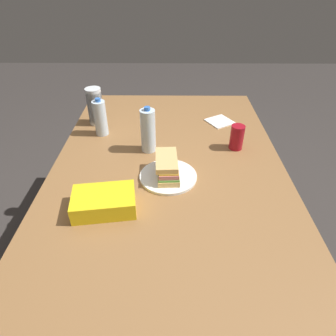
{
  "coord_description": "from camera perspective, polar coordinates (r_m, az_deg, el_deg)",
  "views": [
    {
      "loc": [
        -1.11,
        -0.01,
        1.51
      ],
      "look_at": [
        -0.11,
        0.0,
        0.78
      ],
      "focal_mm": 31.66,
      "sensor_mm": 36.0,
      "label": 1
    }
  ],
  "objects": [
    {
      "name": "ground_plane",
      "position": [
        1.87,
        0.06,
        -17.57
      ],
      "size": [
        8.0,
        8.0,
        0.0
      ],
      "primitive_type": "plane",
      "color": "#383330"
    },
    {
      "name": "dining_table",
      "position": [
        1.41,
        0.08,
        -1.73
      ],
      "size": [
        1.6,
        1.05,
        0.73
      ],
      "color": "olive",
      "rests_on": "ground_plane"
    },
    {
      "name": "paper_plate",
      "position": [
        1.27,
        0.0,
        -1.61
      ],
      "size": [
        0.25,
        0.25,
        0.01
      ],
      "primitive_type": "cylinder",
      "color": "white",
      "rests_on": "dining_table"
    },
    {
      "name": "sandwich",
      "position": [
        1.24,
        -0.09,
        0.2
      ],
      "size": [
        0.19,
        0.1,
        0.08
      ],
      "color": "#DBB26B",
      "rests_on": "paper_plate"
    },
    {
      "name": "soda_can_red",
      "position": [
        1.48,
        13.11,
        5.79
      ],
      "size": [
        0.07,
        0.07,
        0.12
      ],
      "primitive_type": "cylinder",
      "color": "maroon",
      "rests_on": "dining_table"
    },
    {
      "name": "chip_bag",
      "position": [
        1.13,
        -12.22,
        -6.37
      ],
      "size": [
        0.18,
        0.25,
        0.07
      ],
      "primitive_type": "cube",
      "rotation": [
        0.0,
        0.0,
        4.85
      ],
      "color": "yellow",
      "rests_on": "dining_table"
    },
    {
      "name": "water_bottle_tall",
      "position": [
        1.4,
        -3.86,
        7.19
      ],
      "size": [
        0.07,
        0.07,
        0.23
      ],
      "color": "silver",
      "rests_on": "dining_table"
    },
    {
      "name": "plastic_cup_stack",
      "position": [
        1.7,
        -13.84,
        11.45
      ],
      "size": [
        0.08,
        0.08,
        0.2
      ],
      "color": "silver",
      "rests_on": "dining_table"
    },
    {
      "name": "water_bottle_spare",
      "position": [
        1.59,
        -12.89,
        9.38
      ],
      "size": [
        0.07,
        0.07,
        0.2
      ],
      "color": "silver",
      "rests_on": "dining_table"
    },
    {
      "name": "paper_napkin",
      "position": [
        1.74,
        9.92,
        8.82
      ],
      "size": [
        0.18,
        0.18,
        0.01
      ],
      "primitive_type": "cube",
      "rotation": [
        0.0,
        0.0,
        0.54
      ],
      "color": "white",
      "rests_on": "dining_table"
    }
  ]
}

